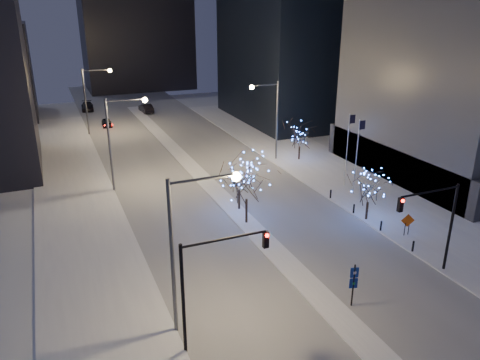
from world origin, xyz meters
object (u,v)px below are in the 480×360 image
street_lamp_w_near (189,233)px  street_lamp_w_far (92,92)px  car_far (87,106)px  holiday_tree_plaza_near (369,188)px  construction_sign (408,222)px  traffic_signal_east (437,216)px  car_near (107,123)px  car_mid (146,108)px  holiday_tree_median_far (239,176)px  wayfinding_sign (354,281)px  traffic_signal_west (209,275)px  street_lamp_east (271,111)px  holiday_tree_plaza_far (300,135)px  holiday_tree_median_near (247,179)px  street_lamp_w_mid (119,131)px

street_lamp_w_near → street_lamp_w_far: bearing=90.0°
car_far → holiday_tree_plaza_near: (18.86, -60.15, 2.45)m
construction_sign → traffic_signal_east: bearing=-98.7°
car_near → car_mid: (8.22, 8.04, 0.18)m
car_mid → holiday_tree_median_far: 47.38m
car_near → wayfinding_sign: 57.05m
traffic_signal_west → holiday_tree_plaza_near: bearing=28.9°
traffic_signal_west → car_far: size_ratio=1.35×
holiday_tree_plaza_near → car_far: bearing=107.4°
car_mid → car_far: 11.62m
car_far → car_mid: bearing=-27.6°
street_lamp_east → car_far: size_ratio=1.92×
street_lamp_w_near → car_far: size_ratio=1.92×
street_lamp_w_far → car_far: 19.48m
car_near → holiday_tree_plaza_far: size_ratio=0.73×
traffic_signal_east → car_far: (-17.30, 69.61, -4.01)m
holiday_tree_plaza_near → holiday_tree_median_near: bearing=160.9°
traffic_signal_west → traffic_signal_east: same height
traffic_signal_east → holiday_tree_plaza_far: (4.68, 27.60, -1.38)m
street_lamp_w_near → holiday_tree_median_near: size_ratio=1.54×
street_lamp_w_far → holiday_tree_plaza_far: street_lamp_w_far is taller
car_far → wayfinding_sign: (9.82, -70.63, 1.16)m
street_lamp_w_near → holiday_tree_plaza_near: bearing=23.5°
traffic_signal_west → car_mid: 65.34m
street_lamp_w_mid → holiday_tree_median_near: 15.80m
holiday_tree_median_near → holiday_tree_plaza_near: size_ratio=1.37×
traffic_signal_west → street_lamp_w_near: bearing=104.0°
street_lamp_w_far → construction_sign: (20.62, -45.54, -5.16)m
holiday_tree_median_near → street_lamp_w_near: bearing=-126.3°
street_lamp_w_mid → holiday_tree_median_near: street_lamp_w_mid is taller
traffic_signal_east → holiday_tree_plaza_far: bearing=80.4°
holiday_tree_plaza_near → street_lamp_w_near: bearing=-156.5°
street_lamp_w_near → holiday_tree_plaza_near: street_lamp_w_near is taller
street_lamp_w_near → holiday_tree_median_far: size_ratio=1.92×
car_far → construction_sign: construction_sign is taller
wayfinding_sign → street_lamp_w_far: bearing=115.9°
construction_sign → street_lamp_w_far: bearing=132.3°
construction_sign → holiday_tree_median_near: bearing=164.8°
construction_sign → car_far: bearing=125.3°
traffic_signal_west → car_near: 56.60m
traffic_signal_west → wayfinding_sign: traffic_signal_west is taller
holiday_tree_plaza_far → construction_sign: size_ratio=2.57×
street_lamp_east → holiday_tree_median_far: street_lamp_east is taller
construction_sign → street_lamp_east: bearing=111.8°
street_lamp_east → traffic_signal_west: size_ratio=1.43×
traffic_signal_west → traffic_signal_east: (17.38, 1.00, 0.00)m
street_lamp_w_mid → holiday_tree_plaza_far: street_lamp_w_mid is taller
street_lamp_w_far → holiday_tree_median_far: street_lamp_w_far is taller
street_lamp_w_far → holiday_tree_plaza_near: (19.44, -41.54, -3.29)m
street_lamp_w_near → traffic_signal_west: bearing=-76.0°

